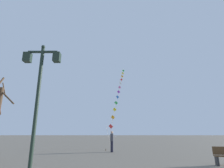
# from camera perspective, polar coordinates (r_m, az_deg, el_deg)

# --- Properties ---
(ground_plane) EXTENTS (160.00, 160.00, 0.00)m
(ground_plane) POSITION_cam_1_polar(r_m,az_deg,el_deg) (20.23, -2.56, -19.82)
(ground_plane) COLOR #756B5B
(twin_lantern_lamp_post) EXTENTS (1.51, 0.28, 5.18)m
(twin_lantern_lamp_post) POSITION_cam_1_polar(r_m,az_deg,el_deg) (7.67, -22.37, 0.77)
(twin_lantern_lamp_post) COLOR #1E2D23
(twin_lantern_lamp_post) RESTS_ON ground_plane
(kite_train) EXTENTS (3.11, 18.15, 14.33)m
(kite_train) POSITION_cam_1_polar(r_m,az_deg,el_deg) (27.30, 2.14, -2.53)
(kite_train) COLOR brown
(kite_train) RESTS_ON ground_plane
(kite_flyer) EXTENTS (0.28, 0.62, 1.71)m
(kite_flyer) POSITION_cam_1_polar(r_m,az_deg,el_deg) (15.74, -0.03, -17.84)
(kite_flyer) COLOR #1E1E2D
(kite_flyer) RESTS_ON ground_plane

